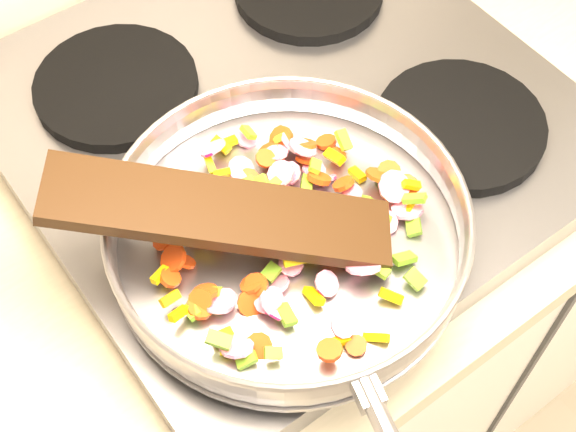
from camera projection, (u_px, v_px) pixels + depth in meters
base_cabinet at (573, 124)px, 1.57m from camera, size 3.00×0.65×0.86m
cooktop at (285, 121)px, 0.93m from camera, size 0.60×0.60×0.04m
grate_fl at (255, 252)px, 0.80m from camera, size 0.19×0.19×0.02m
grate_fr at (460, 125)px, 0.89m from camera, size 0.19×0.19×0.02m
grate_bl at (116, 86)px, 0.93m from camera, size 0.19×0.19×0.02m
saute_pan at (289, 229)px, 0.77m from camera, size 0.39×0.55×0.06m
vegetable_heap at (289, 223)px, 0.79m from camera, size 0.30×0.29×0.05m
wooden_spatula at (221, 213)px, 0.74m from camera, size 0.30×0.25×0.09m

